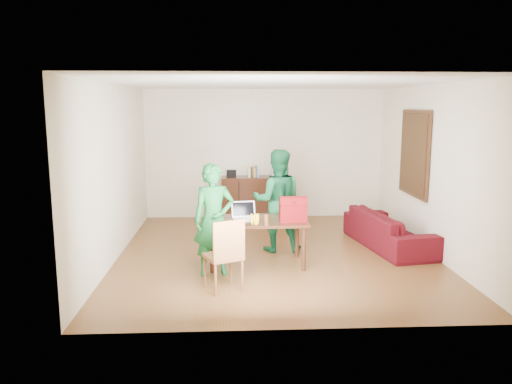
{
  "coord_description": "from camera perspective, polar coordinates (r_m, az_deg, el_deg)",
  "views": [
    {
      "loc": [
        -0.7,
        -7.74,
        2.38
      ],
      "look_at": [
        -0.33,
        -0.32,
        1.07
      ],
      "focal_mm": 35.0,
      "sensor_mm": 36.0,
      "label": 1
    }
  ],
  "objects": [
    {
      "name": "table",
      "position": [
        7.45,
        0.08,
        -3.79
      ],
      "size": [
        1.49,
        0.85,
        0.69
      ],
      "rotation": [
        0.0,
        0.0,
        0.01
      ],
      "color": "black",
      "rests_on": "ground"
    },
    {
      "name": "chair",
      "position": [
        6.56,
        -3.71,
        -8.76
      ],
      "size": [
        0.57,
        0.56,
        0.95
      ],
      "rotation": [
        0.0,
        0.0,
        0.43
      ],
      "color": "brown",
      "rests_on": "ground"
    },
    {
      "name": "sofa",
      "position": [
        8.73,
        14.94,
        -4.17
      ],
      "size": [
        1.13,
        2.15,
        0.6
      ],
      "primitive_type": "imported",
      "rotation": [
        0.0,
        0.0,
        1.74
      ],
      "color": "#3D0811",
      "rests_on": "ground"
    },
    {
      "name": "room",
      "position": [
        7.97,
        2.3,
        2.23
      ],
      "size": [
        5.2,
        5.7,
        2.9
      ],
      "color": "#4C2413",
      "rests_on": "ground"
    },
    {
      "name": "person_far",
      "position": [
        8.14,
        2.45,
        -0.98
      ],
      "size": [
        0.85,
        0.68,
        1.67
      ],
      "primitive_type": "imported",
      "rotation": [
        0.0,
        0.0,
        3.08
      ],
      "color": "#12522D",
      "rests_on": "ground"
    },
    {
      "name": "bananas",
      "position": [
        7.1,
        -0.15,
        -3.52
      ],
      "size": [
        0.18,
        0.12,
        0.06
      ],
      "primitive_type": null,
      "rotation": [
        0.0,
        0.0,
        -0.08
      ],
      "color": "gold",
      "rests_on": "table"
    },
    {
      "name": "laptop",
      "position": [
        7.41,
        -1.22,
        -2.84
      ],
      "size": [
        0.39,
        0.3,
        0.25
      ],
      "rotation": [
        0.0,
        0.0,
        0.16
      ],
      "color": "white",
      "rests_on": "table"
    },
    {
      "name": "person_near",
      "position": [
        7.0,
        -4.83,
        -3.2
      ],
      "size": [
        0.64,
        0.49,
        1.58
      ],
      "primitive_type": "imported",
      "rotation": [
        0.0,
        0.0,
        0.2
      ],
      "color": "#155E27",
      "rests_on": "ground"
    },
    {
      "name": "red_bag",
      "position": [
        7.32,
        4.26,
        -2.23
      ],
      "size": [
        0.39,
        0.23,
        0.29
      ],
      "primitive_type": "cube",
      "rotation": [
        0.0,
        0.0,
        0.0
      ],
      "color": "#670611",
      "rests_on": "table"
    },
    {
      "name": "bottle",
      "position": [
        7.08,
        1.2,
        -3.11
      ],
      "size": [
        0.06,
        0.06,
        0.17
      ],
      "primitive_type": "cylinder",
      "rotation": [
        0.0,
        0.0,
        0.07
      ],
      "color": "#5E2F15",
      "rests_on": "table"
    }
  ]
}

